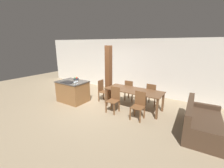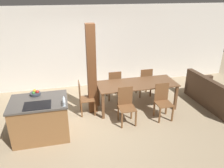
{
  "view_description": "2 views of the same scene",
  "coord_description": "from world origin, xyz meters",
  "views": [
    {
      "loc": [
        3.68,
        -4.5,
        2.48
      ],
      "look_at": [
        0.6,
        0.2,
        0.95
      ],
      "focal_mm": 24.0,
      "sensor_mm": 36.0,
      "label": 1
    },
    {
      "loc": [
        -0.55,
        -4.71,
        3.16
      ],
      "look_at": [
        0.6,
        0.2,
        0.95
      ],
      "focal_mm": 35.0,
      "sensor_mm": 36.0,
      "label": 2
    }
  ],
  "objects": [
    {
      "name": "dining_chair_near_left",
      "position": [
        0.89,
        -0.13,
        0.49
      ],
      "size": [
        0.4,
        0.4,
        0.93
      ],
      "color": "brown",
      "rests_on": "ground_plane"
    },
    {
      "name": "wine_glass_far",
      "position": [
        -0.61,
        -0.46,
        1.04
      ],
      "size": [
        0.07,
        0.07,
        0.16
      ],
      "color": "silver",
      "rests_on": "kitchen_island"
    },
    {
      "name": "wall_back",
      "position": [
        0.0,
        2.45,
        1.35
      ],
      "size": [
        11.2,
        0.08,
        2.7
      ],
      "color": "silver",
      "rests_on": "ground_plane"
    },
    {
      "name": "wine_glass_middle",
      "position": [
        -0.61,
        -0.54,
        1.04
      ],
      "size": [
        0.07,
        0.07,
        0.16
      ],
      "color": "silver",
      "rests_on": "kitchen_island"
    },
    {
      "name": "ground_plane",
      "position": [
        0.0,
        0.0,
        0.0
      ],
      "size": [
        16.0,
        16.0,
        0.0
      ],
      "primitive_type": "plane",
      "color": "#9E896B"
    },
    {
      "name": "dining_chair_head_end",
      "position": [
        -0.09,
        0.52,
        0.49
      ],
      "size": [
        0.4,
        0.4,
        0.93
      ],
      "rotation": [
        0.0,
        0.0,
        1.57
      ],
      "color": "brown",
      "rests_on": "ground_plane"
    },
    {
      "name": "timber_post",
      "position": [
        0.15,
        0.62,
        1.2
      ],
      "size": [
        0.23,
        0.23,
        2.4
      ],
      "color": "brown",
      "rests_on": "ground_plane"
    },
    {
      "name": "couch",
      "position": [
        3.71,
        0.11,
        0.27
      ],
      "size": [
        1.05,
        2.01,
        0.85
      ],
      "rotation": [
        0.0,
        0.0,
        1.63
      ],
      "color": "#473323",
      "rests_on": "ground_plane"
    },
    {
      "name": "dining_chair_far_right",
      "position": [
        1.88,
        1.18,
        0.49
      ],
      "size": [
        0.4,
        0.4,
        0.93
      ],
      "rotation": [
        0.0,
        0.0,
        3.14
      ],
      "color": "brown",
      "rests_on": "ground_plane"
    },
    {
      "name": "dining_table",
      "position": [
        1.39,
        0.52,
        0.67
      ],
      "size": [
        2.2,
        0.86,
        0.76
      ],
      "color": "brown",
      "rests_on": "ground_plane"
    },
    {
      "name": "dining_chair_near_right",
      "position": [
        1.88,
        -0.13,
        0.49
      ],
      "size": [
        0.4,
        0.4,
        0.93
      ],
      "color": "brown",
      "rests_on": "ground_plane"
    },
    {
      "name": "wine_glass_near",
      "position": [
        -0.61,
        -0.62,
        1.04
      ],
      "size": [
        0.07,
        0.07,
        0.16
      ],
      "color": "silver",
      "rests_on": "kitchen_island"
    },
    {
      "name": "fruit_bowl",
      "position": [
        -1.24,
        0.08,
        0.96
      ],
      "size": [
        0.24,
        0.24,
        0.11
      ],
      "color": "#383D47",
      "rests_on": "kitchen_island"
    },
    {
      "name": "kitchen_island",
      "position": [
        -1.16,
        -0.23,
        0.46
      ],
      "size": [
        1.25,
        0.92,
        0.92
      ],
      "color": "olive",
      "rests_on": "ground_plane"
    },
    {
      "name": "dining_chair_far_left",
      "position": [
        0.89,
        1.18,
        0.49
      ],
      "size": [
        0.4,
        0.4,
        0.93
      ],
      "rotation": [
        0.0,
        0.0,
        3.14
      ],
      "color": "brown",
      "rests_on": "ground_plane"
    }
  ]
}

